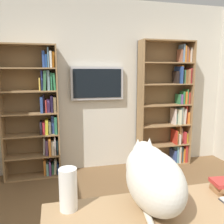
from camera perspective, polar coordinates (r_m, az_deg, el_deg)
name	(u,v)px	position (r m, az deg, el deg)	size (l,w,h in m)	color
wall_back	(100,86)	(3.88, -2.97, 6.15)	(4.52, 0.06, 2.70)	beige
bookshelf_left	(170,106)	(4.15, 13.82, 1.36)	(0.90, 0.28, 2.08)	#937047
bookshelf_right	(38,114)	(3.69, -17.37, -0.46)	(0.81, 0.28, 1.97)	#937047
wall_mounted_tv	(97,83)	(3.78, -3.56, 6.88)	(0.83, 0.07, 0.52)	#B7B7BC
cat	(152,176)	(1.55, 9.56, -14.89)	(0.32, 0.69, 0.40)	silver
paper_towel_roll	(68,189)	(1.54, -10.46, -17.77)	(0.11, 0.11, 0.26)	white
coffee_mug	(180,194)	(1.70, 15.91, -18.41)	(0.08, 0.08, 0.10)	#D84C3F
desk_book_stack	(224,186)	(1.93, 25.37, -15.67)	(0.19, 0.16, 0.08)	#996B42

